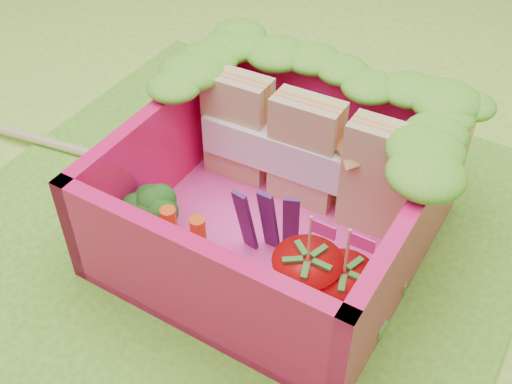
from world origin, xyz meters
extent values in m
plane|color=#8EBE35|center=(0.00, 0.00, 0.00)|extent=(14.00, 14.00, 0.00)
cube|color=#62A725|center=(0.00, 0.00, 0.01)|extent=(2.60, 2.60, 0.03)
cube|color=#FF41A6|center=(0.20, 0.04, 0.06)|extent=(1.30, 1.30, 0.05)
cube|color=#EA1358|center=(0.20, 0.65, 0.31)|extent=(1.30, 0.07, 0.55)
cube|color=#EA1358|center=(0.20, -0.58, 0.31)|extent=(1.30, 0.07, 0.55)
cube|color=#EA1358|center=(-0.42, 0.04, 0.31)|extent=(0.07, 1.30, 0.55)
cube|color=#EA1358|center=(0.81, 0.04, 0.31)|extent=(0.07, 1.30, 0.55)
ellipsoid|color=#429C1C|center=(-0.30, 0.62, 0.64)|extent=(0.30, 0.30, 0.11)
ellipsoid|color=#429C1C|center=(-0.14, 0.62, 0.64)|extent=(0.30, 0.30, 0.11)
ellipsoid|color=#429C1C|center=(0.03, 0.62, 0.64)|extent=(0.30, 0.30, 0.11)
ellipsoid|color=#429C1C|center=(0.20, 0.62, 0.64)|extent=(0.30, 0.30, 0.11)
ellipsoid|color=#429C1C|center=(0.36, 0.62, 0.64)|extent=(0.30, 0.30, 0.11)
ellipsoid|color=#429C1C|center=(0.53, 0.62, 0.64)|extent=(0.30, 0.30, 0.11)
ellipsoid|color=#429C1C|center=(0.70, 0.62, 0.64)|extent=(0.30, 0.30, 0.11)
ellipsoid|color=#429C1C|center=(-0.38, 0.14, 0.64)|extent=(0.27, 0.27, 0.10)
ellipsoid|color=#429C1C|center=(-0.38, 0.28, 0.64)|extent=(0.27, 0.27, 0.10)
ellipsoid|color=#429C1C|center=(-0.38, 0.42, 0.64)|extent=(0.27, 0.27, 0.10)
ellipsoid|color=#429C1C|center=(-0.38, 0.56, 0.64)|extent=(0.27, 0.27, 0.10)
ellipsoid|color=#429C1C|center=(-0.38, 0.70, 0.64)|extent=(0.27, 0.27, 0.10)
ellipsoid|color=#429C1C|center=(0.78, 0.14, 0.64)|extent=(0.27, 0.27, 0.10)
ellipsoid|color=#429C1C|center=(0.78, 0.28, 0.64)|extent=(0.27, 0.27, 0.10)
ellipsoid|color=#429C1C|center=(0.78, 0.42, 0.64)|extent=(0.27, 0.27, 0.10)
ellipsoid|color=#429C1C|center=(0.78, 0.56, 0.64)|extent=(0.27, 0.27, 0.10)
ellipsoid|color=#429C1C|center=(0.78, 0.70, 0.64)|extent=(0.27, 0.27, 0.10)
cube|color=tan|center=(-0.17, 0.31, 0.36)|extent=(0.33, 0.17, 0.56)
cube|color=tan|center=(0.20, 0.31, 0.36)|extent=(0.33, 0.17, 0.56)
cube|color=tan|center=(0.57, 0.31, 0.36)|extent=(0.33, 0.17, 0.56)
cube|color=white|center=(0.20, 0.31, 0.33)|extent=(1.03, 0.22, 0.20)
cylinder|color=#6BA851|center=(-0.28, -0.28, 0.14)|extent=(0.12, 0.12, 0.13)
ellipsoid|color=#1B5015|center=(-0.28, -0.28, 0.27)|extent=(0.31, 0.31, 0.12)
cylinder|color=orange|center=(-0.13, -0.31, 0.21)|extent=(0.07, 0.07, 0.26)
cylinder|color=orange|center=(0.00, -0.28, 0.20)|extent=(0.07, 0.07, 0.24)
cube|color=#38164F|center=(0.15, -0.14, 0.27)|extent=(0.07, 0.03, 0.38)
cube|color=#38164F|center=(0.24, -0.08, 0.27)|extent=(0.07, 0.02, 0.38)
cube|color=#38164F|center=(0.33, -0.05, 0.27)|extent=(0.07, 0.05, 0.38)
cone|color=red|center=(0.52, -0.27, 0.22)|extent=(0.28, 0.28, 0.28)
cylinder|color=tan|center=(0.52, -0.27, 0.48)|extent=(0.01, 0.01, 0.24)
cube|color=#EC2794|center=(0.57, -0.27, 0.56)|extent=(0.10, 0.01, 0.06)
cone|color=red|center=(0.66, -0.24, 0.21)|extent=(0.26, 0.26, 0.26)
cylinder|color=tan|center=(0.66, -0.24, 0.46)|extent=(0.01, 0.01, 0.24)
cube|color=#EC2794|center=(0.71, -0.24, 0.54)|extent=(0.10, 0.01, 0.06)
cube|color=green|center=(0.70, -0.03, 0.11)|extent=(0.32, 0.18, 0.05)
cube|color=green|center=(0.70, -0.22, 0.11)|extent=(0.33, 0.11, 0.05)
cube|color=green|center=(0.37, -0.30, 0.11)|extent=(0.27, 0.29, 0.05)
cube|color=tan|center=(-0.91, 0.04, 0.05)|extent=(2.02, 0.37, 0.05)
cube|color=tan|center=(-0.86, 0.06, 0.05)|extent=(2.02, 0.37, 0.05)
camera|label=1|loc=(1.20, -1.78, 2.24)|focal=45.00mm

